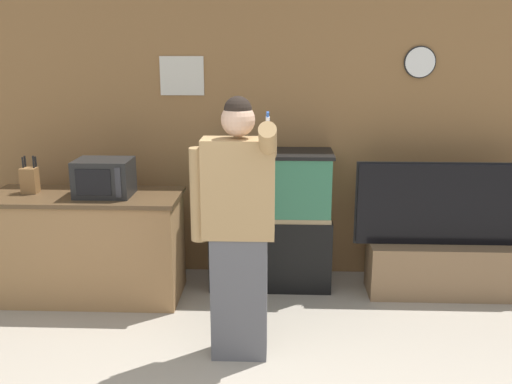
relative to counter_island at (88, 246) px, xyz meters
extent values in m
cube|color=olive|center=(1.34, 0.66, 0.85)|extent=(10.00, 0.06, 2.60)
cube|color=beige|center=(0.74, 0.62, 1.37)|extent=(0.39, 0.02, 0.34)
cylinder|color=white|center=(2.80, 0.61, 1.49)|extent=(0.25, 0.03, 0.25)
cylinder|color=black|center=(2.80, 0.62, 1.49)|extent=(0.27, 0.01, 0.27)
cube|color=olive|center=(0.00, 0.00, -0.02)|extent=(1.54, 0.61, 0.86)
cube|color=#513A24|center=(0.00, 0.00, 0.43)|extent=(1.58, 0.65, 0.03)
cube|color=black|center=(0.19, -0.02, 0.60)|extent=(0.45, 0.33, 0.30)
cube|color=black|center=(0.15, -0.19, 0.60)|extent=(0.28, 0.01, 0.21)
cube|color=#2D2D33|center=(0.35, -0.19, 0.60)|extent=(0.04, 0.01, 0.24)
cube|color=brown|center=(-0.45, 0.03, 0.55)|extent=(0.13, 0.10, 0.21)
cylinder|color=black|center=(-0.50, 0.04, 0.70)|extent=(0.02, 0.02, 0.09)
cylinder|color=black|center=(-0.41, 0.04, 0.71)|extent=(0.02, 0.02, 0.10)
cylinder|color=black|center=(-0.50, 0.08, 0.70)|extent=(0.02, 0.02, 0.09)
cylinder|color=black|center=(-0.41, 0.08, 0.70)|extent=(0.02, 0.02, 0.09)
cube|color=black|center=(1.53, 0.33, -0.14)|extent=(1.05, 0.49, 0.63)
cube|color=#937F5B|center=(1.53, 0.33, 0.20)|extent=(1.02, 0.47, 0.04)
cube|color=#2D6B4C|center=(1.53, 0.33, 0.47)|extent=(1.01, 0.47, 0.55)
cube|color=black|center=(1.53, 0.33, 0.74)|extent=(1.05, 0.49, 0.03)
cube|color=brown|center=(3.05, 0.17, -0.22)|extent=(1.35, 0.40, 0.45)
cube|color=black|center=(3.05, 0.17, 0.34)|extent=(1.59, 0.05, 0.68)
cube|color=black|center=(3.05, 0.20, 0.34)|extent=(1.62, 0.01, 0.71)
cube|color=#515156|center=(1.34, -0.90, -0.02)|extent=(0.37, 0.21, 0.86)
cube|color=#A37F51|center=(1.34, -0.90, 0.74)|extent=(0.47, 0.22, 0.65)
sphere|color=tan|center=(1.34, -0.90, 1.18)|extent=(0.22, 0.22, 0.22)
sphere|color=black|center=(1.34, -0.90, 1.24)|extent=(0.18, 0.18, 0.18)
cylinder|color=#A37F51|center=(1.08, -0.90, 0.69)|extent=(0.12, 0.12, 0.62)
cylinder|color=#A37F51|center=(1.53, -1.04, 1.06)|extent=(0.11, 0.34, 0.28)
cylinder|color=white|center=(1.53, -1.06, 1.17)|extent=(0.02, 0.06, 0.11)
cylinder|color=#2856B2|center=(1.53, -1.08, 1.23)|extent=(0.02, 0.03, 0.05)
camera|label=1|loc=(1.59, -4.46, 1.63)|focal=40.00mm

